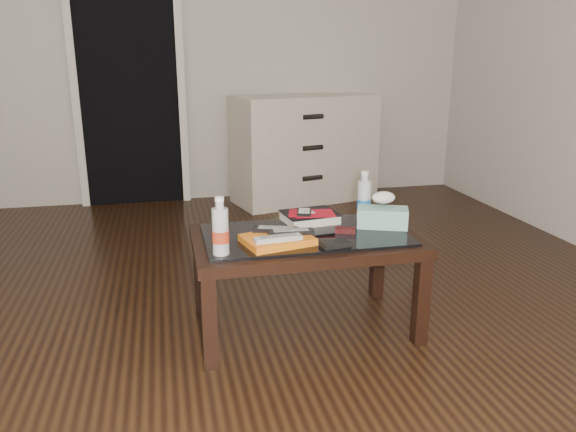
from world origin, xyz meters
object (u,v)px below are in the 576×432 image
at_px(coffee_table, 305,247).
at_px(dresser, 305,149).
at_px(water_bottle_left, 220,226).
at_px(tissue_box, 382,217).
at_px(water_bottle_right, 364,195).
at_px(textbook, 310,217).

xyz_separation_m(coffee_table, dresser, (0.59, 2.30, 0.05)).
bearing_deg(water_bottle_left, tissue_box, 14.89).
height_order(coffee_table, water_bottle_right, water_bottle_right).
distance_m(dresser, water_bottle_right, 2.16).
height_order(water_bottle_right, tissue_box, water_bottle_right).
bearing_deg(water_bottle_right, water_bottle_left, -154.86).
bearing_deg(water_bottle_right, textbook, 177.34).
bearing_deg(textbook, tissue_box, -34.17).
bearing_deg(textbook, water_bottle_left, -150.88).
relative_size(textbook, tissue_box, 1.09).
height_order(dresser, water_bottle_right, dresser).
xyz_separation_m(coffee_table, tissue_box, (0.38, 0.02, 0.11)).
distance_m(coffee_table, water_bottle_left, 0.47).
distance_m(coffee_table, tissue_box, 0.39).
distance_m(coffee_table, dresser, 2.38).
relative_size(textbook, water_bottle_right, 1.05).
height_order(dresser, water_bottle_left, dresser).
xyz_separation_m(water_bottle_left, water_bottle_right, (0.73, 0.34, 0.00)).
bearing_deg(water_bottle_left, dresser, 68.43).
relative_size(coffee_table, textbook, 4.00).
relative_size(water_bottle_left, water_bottle_right, 1.00).
xyz_separation_m(coffee_table, water_bottle_right, (0.33, 0.16, 0.18)).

